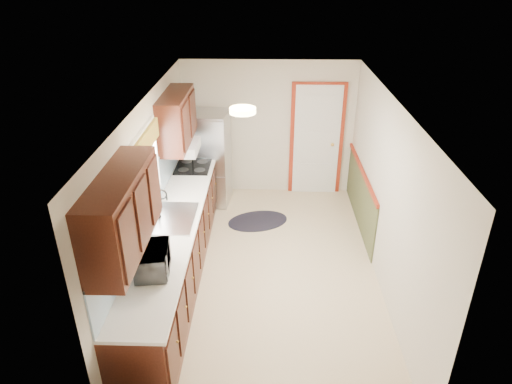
{
  "coord_description": "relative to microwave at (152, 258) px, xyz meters",
  "views": [
    {
      "loc": [
        -0.01,
        -5.16,
        3.88
      ],
      "look_at": [
        -0.16,
        0.15,
        1.15
      ],
      "focal_mm": 32.0,
      "sensor_mm": 36.0,
      "label": 1
    }
  ],
  "objects": [
    {
      "name": "room_shell",
      "position": [
        1.2,
        1.3,
        0.09
      ],
      "size": [
        3.2,
        5.2,
        2.52
      ],
      "color": "beige",
      "rests_on": "ground"
    },
    {
      "name": "back_wall_trim",
      "position": [
        2.19,
        3.51,
        -0.22
      ],
      "size": [
        1.12,
        2.3,
        2.08
      ],
      "color": "maroon",
      "rests_on": "ground"
    },
    {
      "name": "cooktop",
      "position": [
        0.01,
        2.7,
        -0.16
      ],
      "size": [
        0.54,
        0.64,
        0.02
      ],
      "primitive_type": "cube",
      "color": "black",
      "rests_on": "kitchen_run"
    },
    {
      "name": "rug",
      "position": [
        1.04,
        2.63,
        -1.1
      ],
      "size": [
        1.15,
        0.93,
        0.01
      ],
      "primitive_type": "ellipsoid",
      "rotation": [
        0.0,
        0.0,
        0.32
      ],
      "color": "black",
      "rests_on": "ground"
    },
    {
      "name": "ceiling_fixture",
      "position": [
        0.9,
        1.1,
        1.25
      ],
      "size": [
        0.3,
        0.3,
        0.06
      ],
      "primitive_type": "cylinder",
      "color": "#FFD88C",
      "rests_on": "room_shell"
    },
    {
      "name": "microwave",
      "position": [
        0.0,
        0.0,
        0.0
      ],
      "size": [
        0.34,
        0.53,
        0.34
      ],
      "primitive_type": "imported",
      "rotation": [
        0.0,
        0.0,
        1.7
      ],
      "color": "white",
      "rests_on": "kitchen_run"
    },
    {
      "name": "kitchen_run",
      "position": [
        -0.04,
        1.01,
        -0.3
      ],
      "size": [
        0.63,
        4.0,
        2.2
      ],
      "color": "#39150D",
      "rests_on": "ground"
    },
    {
      "name": "refrigerator",
      "position": [
        0.18,
        3.35,
        -0.29
      ],
      "size": [
        0.74,
        0.72,
        1.63
      ],
      "rotation": [
        0.0,
        0.0,
        -0.1
      ],
      "color": "#B7B7BC",
      "rests_on": "ground"
    }
  ]
}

